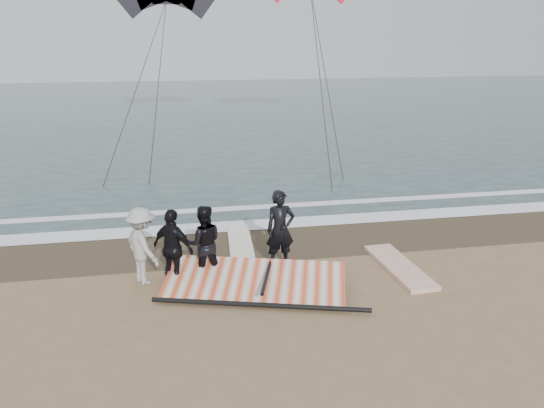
{
  "coord_description": "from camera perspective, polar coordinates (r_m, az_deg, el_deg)",
  "views": [
    {
      "loc": [
        -2.08,
        -9.11,
        5.54
      ],
      "look_at": [
        0.17,
        3.0,
        1.6
      ],
      "focal_mm": 35.0,
      "sensor_mm": 36.0,
      "label": 1
    }
  ],
  "objects": [
    {
      "name": "sail_rig",
      "position": [
        12.13,
        -2.32,
        -8.42
      ],
      "size": [
        4.5,
        2.8,
        0.51
      ],
      "color": "black",
      "rests_on": "ground"
    },
    {
      "name": "wet_sand",
      "position": [
        14.84,
        -1.69,
        -4.16
      ],
      "size": [
        120.0,
        2.8,
        0.01
      ],
      "primitive_type": "cube",
      "color": "#4C3D2B",
      "rests_on": "ground"
    },
    {
      "name": "ground",
      "position": [
        10.87,
        2.08,
        -12.94
      ],
      "size": [
        120.0,
        120.0,
        0.0
      ],
      "primitive_type": "plane",
      "color": "#8C704C",
      "rests_on": "ground"
    },
    {
      "name": "foam_near",
      "position": [
        16.13,
        -2.46,
        -2.27
      ],
      "size": [
        120.0,
        0.9,
        0.01
      ],
      "primitive_type": "cube",
      "color": "white",
      "rests_on": "sea"
    },
    {
      "name": "board_white",
      "position": [
        13.61,
        13.51,
        -6.56
      ],
      "size": [
        0.89,
        2.73,
        0.11
      ],
      "primitive_type": "cube",
      "rotation": [
        0.0,
        0.0,
        0.05
      ],
      "color": "white",
      "rests_on": "ground"
    },
    {
      "name": "foam_far",
      "position": [
        17.72,
        -3.24,
        -0.41
      ],
      "size": [
        120.0,
        0.45,
        0.01
      ],
      "primitive_type": "cube",
      "color": "white",
      "rests_on": "sea"
    },
    {
      "name": "sea",
      "position": [
        42.52,
        -7.73,
        10.12
      ],
      "size": [
        120.0,
        54.0,
        0.02
      ],
      "primitive_type": "cube",
      "color": "#233838",
      "rests_on": "ground"
    },
    {
      "name": "man_main",
      "position": [
        13.0,
        0.89,
        -2.76
      ],
      "size": [
        0.76,
        0.54,
        1.97
      ],
      "primitive_type": "imported",
      "rotation": [
        0.0,
        0.0,
        0.1
      ],
      "color": "black",
      "rests_on": "ground"
    },
    {
      "name": "board_cream",
      "position": [
        14.71,
        -3.43,
        -4.22
      ],
      "size": [
        0.79,
        2.42,
        0.1
      ],
      "primitive_type": "cube",
      "rotation": [
        0.0,
        0.0,
        -0.07
      ],
      "color": "white",
      "rests_on": "ground"
    },
    {
      "name": "trio_cluster",
      "position": [
        12.44,
        -10.89,
        -4.41
      ],
      "size": [
        2.45,
        1.5,
        1.85
      ],
      "color": "black",
      "rests_on": "ground"
    }
  ]
}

